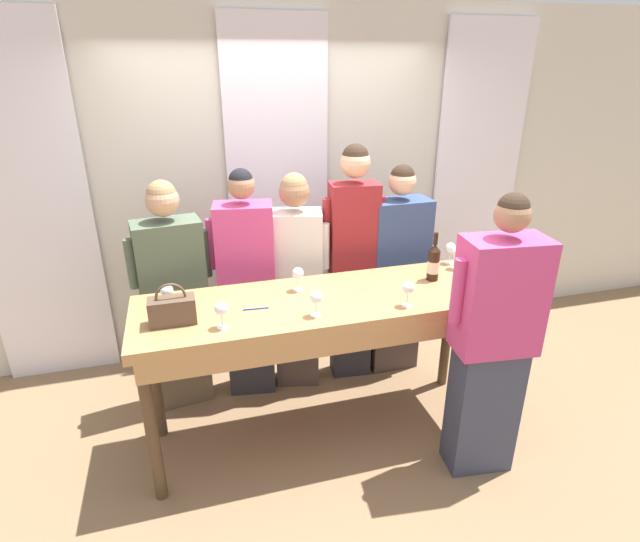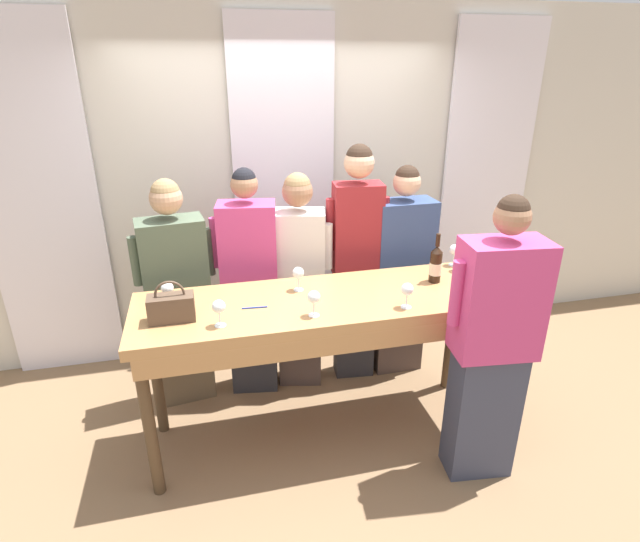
{
  "view_description": "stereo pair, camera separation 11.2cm",
  "coord_description": "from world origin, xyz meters",
  "px_view_note": "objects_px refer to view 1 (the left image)",
  "views": [
    {
      "loc": [
        -0.77,
        -2.63,
        2.35
      ],
      "look_at": [
        0.0,
        0.07,
        1.17
      ],
      "focal_mm": 28.0,
      "sensor_mm": 36.0,
      "label": 1
    },
    {
      "loc": [
        -0.66,
        -2.66,
        2.35
      ],
      "look_at": [
        0.0,
        0.07,
        1.17
      ],
      "focal_mm": 28.0,
      "sensor_mm": 36.0,
      "label": 2
    }
  ],
  "objects_px": {
    "guest_striped_shirt": "(353,260)",
    "guest_navy_coat": "(396,271)",
    "wine_bottle": "(433,263)",
    "handbag": "(172,310)",
    "wine_glass_front_mid": "(457,253)",
    "wine_glass_center_mid": "(167,292)",
    "wine_glass_center_right": "(221,309)",
    "tasting_bar": "(324,315)",
    "wine_glass_back_left": "(408,288)",
    "wine_glass_center_left": "(298,274)",
    "wine_glass_front_right": "(450,248)",
    "host_pouring": "(493,342)",
    "guest_cream_sweater": "(296,281)",
    "wine_glass_front_left": "(316,298)",
    "guest_pink_top": "(247,286)",
    "guest_olive_jacket": "(174,296)"
  },
  "relations": [
    {
      "from": "wine_glass_front_mid",
      "to": "guest_pink_top",
      "type": "distance_m",
      "value": 1.49
    },
    {
      "from": "tasting_bar",
      "to": "wine_glass_back_left",
      "type": "xyz_separation_m",
      "value": [
        0.44,
        -0.22,
        0.22
      ]
    },
    {
      "from": "tasting_bar",
      "to": "handbag",
      "type": "xyz_separation_m",
      "value": [
        -0.88,
        -0.05,
        0.19
      ]
    },
    {
      "from": "tasting_bar",
      "to": "wine_glass_back_left",
      "type": "distance_m",
      "value": 0.54
    },
    {
      "from": "wine_bottle",
      "to": "guest_navy_coat",
      "type": "height_order",
      "value": "guest_navy_coat"
    },
    {
      "from": "wine_bottle",
      "to": "wine_glass_back_left",
      "type": "bearing_deg",
      "value": -136.71
    },
    {
      "from": "wine_glass_back_left",
      "to": "guest_cream_sweater",
      "type": "bearing_deg",
      "value": 117.97
    },
    {
      "from": "wine_glass_center_mid",
      "to": "wine_glass_back_left",
      "type": "distance_m",
      "value": 1.39
    },
    {
      "from": "wine_bottle",
      "to": "guest_striped_shirt",
      "type": "relative_size",
      "value": 0.18
    },
    {
      "from": "handbag",
      "to": "guest_striped_shirt",
      "type": "height_order",
      "value": "guest_striped_shirt"
    },
    {
      "from": "wine_glass_front_left",
      "to": "guest_cream_sweater",
      "type": "bearing_deg",
      "value": 84.46
    },
    {
      "from": "handbag",
      "to": "wine_glass_front_mid",
      "type": "relative_size",
      "value": 1.62
    },
    {
      "from": "guest_pink_top",
      "to": "guest_striped_shirt",
      "type": "xyz_separation_m",
      "value": [
        0.8,
        0.0,
        0.11
      ]
    },
    {
      "from": "wine_bottle",
      "to": "guest_cream_sweater",
      "type": "xyz_separation_m",
      "value": [
        -0.79,
        0.57,
        -0.28
      ]
    },
    {
      "from": "wine_glass_center_left",
      "to": "host_pouring",
      "type": "relative_size",
      "value": 0.09
    },
    {
      "from": "tasting_bar",
      "to": "wine_glass_front_right",
      "type": "relative_size",
      "value": 14.69
    },
    {
      "from": "guest_olive_jacket",
      "to": "guest_navy_coat",
      "type": "bearing_deg",
      "value": 0.0
    },
    {
      "from": "tasting_bar",
      "to": "wine_glass_center_left",
      "type": "bearing_deg",
      "value": 125.69
    },
    {
      "from": "tasting_bar",
      "to": "handbag",
      "type": "distance_m",
      "value": 0.9
    },
    {
      "from": "wine_glass_center_left",
      "to": "wine_glass_center_mid",
      "type": "height_order",
      "value": "same"
    },
    {
      "from": "guest_striped_shirt",
      "to": "guest_navy_coat",
      "type": "distance_m",
      "value": 0.39
    },
    {
      "from": "wine_glass_center_mid",
      "to": "guest_pink_top",
      "type": "xyz_separation_m",
      "value": [
        0.53,
        0.54,
        -0.26
      ]
    },
    {
      "from": "wine_glass_center_right",
      "to": "wine_glass_back_left",
      "type": "height_order",
      "value": "same"
    },
    {
      "from": "guest_pink_top",
      "to": "host_pouring",
      "type": "bearing_deg",
      "value": -43.82
    },
    {
      "from": "wine_glass_front_mid",
      "to": "wine_glass_center_right",
      "type": "height_order",
      "value": "same"
    },
    {
      "from": "wine_glass_front_left",
      "to": "guest_pink_top",
      "type": "bearing_deg",
      "value": 107.99
    },
    {
      "from": "wine_bottle",
      "to": "wine_glass_center_mid",
      "type": "xyz_separation_m",
      "value": [
        -1.67,
        0.03,
        -0.01
      ]
    },
    {
      "from": "host_pouring",
      "to": "wine_glass_front_left",
      "type": "bearing_deg",
      "value": 160.99
    },
    {
      "from": "wine_glass_center_right",
      "to": "handbag",
      "type": "bearing_deg",
      "value": 152.97
    },
    {
      "from": "handbag",
      "to": "wine_glass_back_left",
      "type": "relative_size",
      "value": 1.62
    },
    {
      "from": "wine_glass_center_left",
      "to": "guest_cream_sweater",
      "type": "bearing_deg",
      "value": 78.52
    },
    {
      "from": "wine_glass_center_mid",
      "to": "wine_glass_center_right",
      "type": "height_order",
      "value": "same"
    },
    {
      "from": "wine_glass_center_mid",
      "to": "host_pouring",
      "type": "bearing_deg",
      "value": -20.09
    },
    {
      "from": "guest_striped_shirt",
      "to": "wine_glass_front_right",
      "type": "bearing_deg",
      "value": -29.5
    },
    {
      "from": "tasting_bar",
      "to": "wine_glass_front_mid",
      "type": "relative_size",
      "value": 14.69
    },
    {
      "from": "wine_glass_front_left",
      "to": "wine_glass_center_left",
      "type": "relative_size",
      "value": 1.0
    },
    {
      "from": "wine_glass_front_mid",
      "to": "guest_navy_coat",
      "type": "distance_m",
      "value": 0.58
    },
    {
      "from": "wine_glass_front_right",
      "to": "guest_striped_shirt",
      "type": "xyz_separation_m",
      "value": [
        -0.61,
        0.34,
        -0.15
      ]
    },
    {
      "from": "wine_glass_front_right",
      "to": "guest_cream_sweater",
      "type": "height_order",
      "value": "guest_cream_sweater"
    },
    {
      "from": "guest_navy_coat",
      "to": "guest_cream_sweater",
      "type": "bearing_deg",
      "value": -180.0
    },
    {
      "from": "wine_glass_front_left",
      "to": "guest_cream_sweater",
      "type": "distance_m",
      "value": 0.9
    },
    {
      "from": "wine_glass_center_left",
      "to": "guest_striped_shirt",
      "type": "relative_size",
      "value": 0.08
    },
    {
      "from": "guest_cream_sweater",
      "to": "guest_striped_shirt",
      "type": "relative_size",
      "value": 0.9
    },
    {
      "from": "guest_olive_jacket",
      "to": "host_pouring",
      "type": "bearing_deg",
      "value": -34.17
    },
    {
      "from": "wine_glass_front_left",
      "to": "guest_navy_coat",
      "type": "relative_size",
      "value": 0.09
    },
    {
      "from": "wine_glass_front_mid",
      "to": "host_pouring",
      "type": "xyz_separation_m",
      "value": [
        -0.17,
        -0.73,
        -0.25
      ]
    },
    {
      "from": "guest_navy_coat",
      "to": "wine_glass_center_right",
      "type": "bearing_deg",
      "value": -149.06
    },
    {
      "from": "handbag",
      "to": "wine_glass_center_right",
      "type": "xyz_separation_m",
      "value": [
        0.25,
        -0.13,
        0.03
      ]
    },
    {
      "from": "wine_glass_front_mid",
      "to": "guest_pink_top",
      "type": "xyz_separation_m",
      "value": [
        -1.4,
        0.45,
        -0.26
      ]
    },
    {
      "from": "wine_glass_front_mid",
      "to": "guest_cream_sweater",
      "type": "xyz_separation_m",
      "value": [
        -1.04,
        0.45,
        -0.27
      ]
    }
  ]
}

